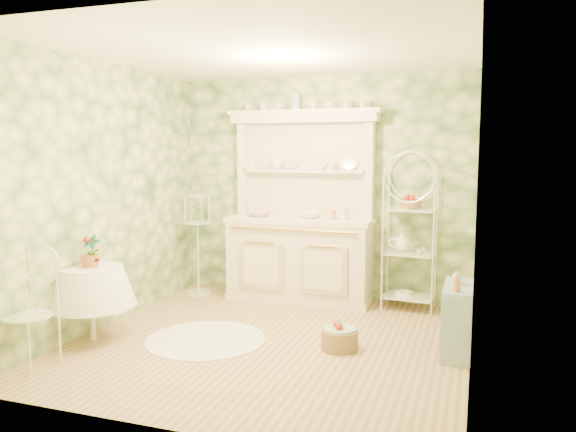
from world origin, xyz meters
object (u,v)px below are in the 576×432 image
(cafe_chair, at_px, (27,316))
(birdcage_stand, at_px, (198,239))
(bakers_rack, at_px, (410,226))
(side_shelf, at_px, (457,320))
(floor_basket, at_px, (339,337))
(kitchen_dresser, at_px, (300,206))
(round_table, at_px, (92,300))

(cafe_chair, relative_size, birdcage_stand, 0.64)
(cafe_chair, bearing_deg, bakers_rack, 31.58)
(side_shelf, xyz_separation_m, floor_basket, (-1.02, -0.27, -0.18))
(floor_basket, bearing_deg, birdcage_stand, 147.56)
(kitchen_dresser, xyz_separation_m, round_table, (-1.43, -2.03, -0.75))
(kitchen_dresser, height_order, round_table, kitchen_dresser)
(round_table, bearing_deg, bakers_rack, 36.99)
(kitchen_dresser, distance_m, round_table, 2.59)
(birdcage_stand, bearing_deg, bakers_rack, 3.44)
(floor_basket, bearing_deg, round_table, -167.10)
(side_shelf, height_order, birdcage_stand, birdcage_stand)
(bakers_rack, bearing_deg, floor_basket, -100.52)
(kitchen_dresser, relative_size, bakers_rack, 1.20)
(kitchen_dresser, bearing_deg, side_shelf, -33.35)
(bakers_rack, xyz_separation_m, floor_basket, (-0.44, -1.53, -0.84))
(kitchen_dresser, distance_m, floor_basket, 2.02)
(birdcage_stand, xyz_separation_m, floor_basket, (2.16, -1.37, -0.59))
(bakers_rack, relative_size, birdcage_stand, 1.37)
(kitchen_dresser, distance_m, cafe_chair, 3.23)
(kitchen_dresser, relative_size, round_table, 2.88)
(bakers_rack, bearing_deg, cafe_chair, -129.32)
(birdcage_stand, bearing_deg, round_table, -93.92)
(kitchen_dresser, height_order, cafe_chair, kitchen_dresser)
(kitchen_dresser, relative_size, side_shelf, 3.32)
(bakers_rack, height_order, cafe_chair, bakers_rack)
(birdcage_stand, bearing_deg, side_shelf, -19.20)
(round_table, bearing_deg, floor_basket, 12.90)
(side_shelf, distance_m, floor_basket, 1.07)
(floor_basket, bearing_deg, cafe_chair, -151.40)
(kitchen_dresser, height_order, bakers_rack, kitchen_dresser)
(kitchen_dresser, relative_size, floor_basket, 6.59)
(kitchen_dresser, xyz_separation_m, birdcage_stand, (-1.30, -0.13, -0.45))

